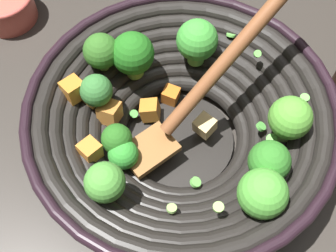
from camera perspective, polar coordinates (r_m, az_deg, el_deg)
The scene contains 3 objects.
ground_plane at distance 0.62m, azimuth 1.63°, elevation -2.17°, with size 4.00×4.00×0.00m, color #332D28.
wok at distance 0.56m, azimuth 1.77°, elevation 0.91°, with size 0.40×0.40×0.23m.
prep_bowl at distance 0.79m, azimuth -20.79°, elevation 14.71°, with size 0.10×0.10×0.05m.
Camera 1 is at (-0.23, 0.17, 0.55)m, focal length 46.05 mm.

